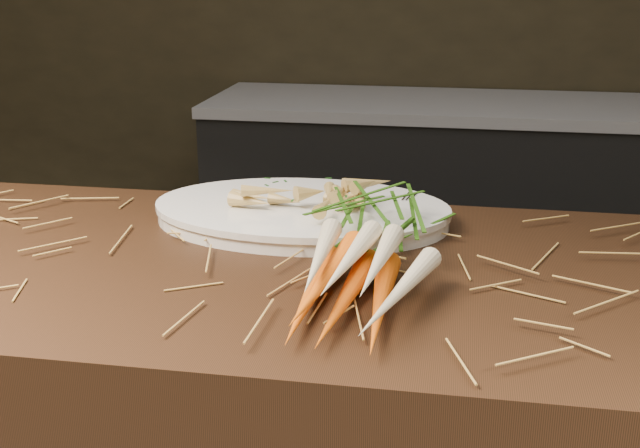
{
  "coord_description": "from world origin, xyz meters",
  "views": [
    {
      "loc": [
        0.32,
        -0.82,
        1.34
      ],
      "look_at": [
        0.12,
        0.32,
        0.96
      ],
      "focal_mm": 45.0,
      "sensor_mm": 36.0,
      "label": 1
    }
  ],
  "objects": [
    {
      "name": "root_veg_bunch",
      "position": [
        0.2,
        0.29,
        0.95
      ],
      "size": [
        0.2,
        0.54,
        0.1
      ],
      "rotation": [
        0.0,
        0.0,
        -0.08
      ],
      "color": "#C9420C",
      "rests_on": "main_counter"
    },
    {
      "name": "roasted_veg_heap",
      "position": [
        0.06,
        0.5,
        0.96
      ],
      "size": [
        0.25,
        0.18,
        0.06
      ],
      "primitive_type": null,
      "rotation": [
        0.0,
        0.0,
        0.0
      ],
      "color": "#A98340",
      "rests_on": "serving_platter"
    },
    {
      "name": "back_counter",
      "position": [
        0.3,
        2.18,
        0.42
      ],
      "size": [
        1.82,
        0.62,
        0.84
      ],
      "color": "black",
      "rests_on": "ground"
    },
    {
      "name": "serving_fork",
      "position": [
        0.24,
        0.48,
        0.93
      ],
      "size": [
        0.05,
        0.19,
        0.0
      ],
      "primitive_type": "cube",
      "rotation": [
        0.0,
        0.0,
        -0.18
      ],
      "color": "silver",
      "rests_on": "serving_platter"
    },
    {
      "name": "straw_bedding",
      "position": [
        0.0,
        0.3,
        0.91
      ],
      "size": [
        1.4,
        0.6,
        0.02
      ],
      "primitive_type": null,
      "color": "#A88E40",
      "rests_on": "main_counter"
    },
    {
      "name": "serving_platter",
      "position": [
        0.06,
        0.5,
        0.91
      ],
      "size": [
        0.52,
        0.35,
        0.03
      ],
      "primitive_type": null,
      "rotation": [
        0.0,
        0.0,
        0.0
      ],
      "color": "white",
      "rests_on": "main_counter"
    }
  ]
}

